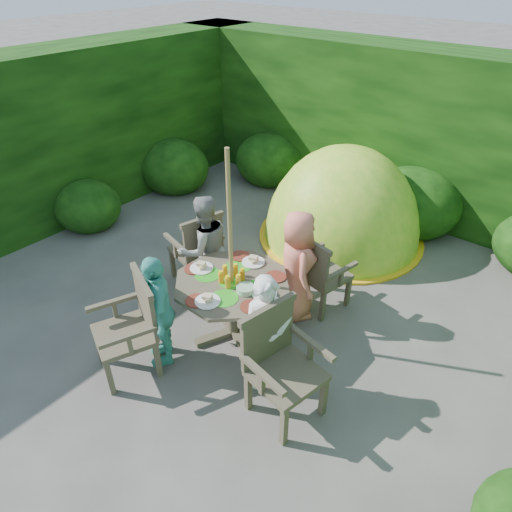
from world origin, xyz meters
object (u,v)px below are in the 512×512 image
Objects in this scene: child_back at (297,266)px; child_front at (159,311)px; garden_chair_left at (198,248)px; dome_tent at (339,237)px; child_left at (205,249)px; child_right at (267,335)px; garden_chair_back at (319,272)px; garden_chair_right at (280,363)px; parasol_pole at (231,252)px; patio_table at (232,290)px; garden_chair_front at (132,326)px.

child_front is (-0.65, -1.46, -0.04)m from child_back.
dome_tent is at bearing 172.48° from garden_chair_left.
child_right is at bearing 86.15° from child_left.
garden_chair_right is at bearing 120.82° from garden_chair_back.
parasol_pole is 1.24m from garden_chair_left.
dome_tent is at bearing 57.45° from child_right.
child_front is (-0.32, -0.73, -0.46)m from parasol_pole.
child_back is (-0.41, 1.06, 0.03)m from child_right.
garden_chair_right is 0.38× the size of dome_tent.
garden_chair_right reaches higher than patio_table.
child_front is (0.41, -1.06, -0.04)m from child_left.
patio_table is 1.09m from garden_chair_right.
patio_table is 1.74× the size of garden_chair_back.
parasol_pole is at bearing -97.86° from dome_tent.
patio_table is 2.67m from dome_tent.
parasol_pole is at bearing 75.90° from garden_chair_right.
child_back reaches higher than child_front.
dome_tent is at bearing -57.89° from garden_chair_back.
garden_chair_front is at bearing -105.88° from dome_tent.
garden_chair_right is at bearing -25.00° from patio_table.
patio_table is 0.80m from child_back.
dome_tent is (-0.62, 1.60, -0.51)m from garden_chair_back.
garden_chair_front is (-1.43, -0.54, -0.01)m from garden_chair_right.
patio_table is at bearing 106.58° from child_right.
dome_tent is at bearing 31.41° from garden_chair_right.
garden_chair_back is at bearing 30.73° from garden_chair_right.
patio_table is 1.70× the size of garden_chair_left.
garden_chair_front is 0.81× the size of child_front.
child_right is 0.46× the size of dome_tent.
child_back is (0.32, 0.73, 0.06)m from patio_table.
child_right is (0.73, -0.32, 0.02)m from patio_table.
parasol_pole is 2.82m from dome_tent.
child_front reaches higher than garden_chair_front.
garden_chair_right is at bearing 42.85° from garden_chair_front.
dome_tent is at bearing -174.17° from child_left.
child_front reaches higher than garden_chair_right.
child_right reaches higher than garden_chair_left.
garden_chair_right is 1.08× the size of garden_chair_left.
child_left reaches higher than garden_chair_front.
child_back is at bearing 66.48° from patio_table.
child_right reaches higher than garden_chair_right.
child_right reaches higher than garden_chair_back.
child_left is at bearing 156.17° from parasol_pole.
parasol_pole reaches higher than child_right.
garden_chair_front is at bearing 76.54° from garden_chair_back.
parasol_pole is 2.29× the size of garden_chair_back.
garden_chair_front reaches higher than garden_chair_back.
garden_chair_right is 1.11× the size of garden_chair_back.
child_left is at bearing 77.05° from garden_chair_left.
patio_table is 1.31× the size of child_front.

